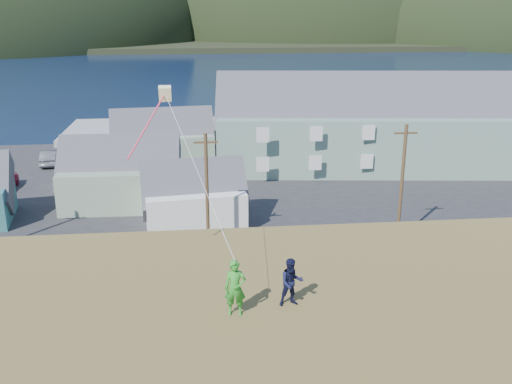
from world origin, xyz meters
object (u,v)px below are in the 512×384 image
kite_flyer_navy (291,282)px  shed_white (194,196)px  lodge (383,125)px  wharf (167,131)px  kite_flyer_green (235,288)px  shed_palegreen_near (121,175)px  shed_palegreen_far (163,139)px

kite_flyer_navy → shed_white: bearing=91.8°
shed_white → kite_flyer_navy: 26.34m
lodge → kite_flyer_navy: (-16.12, -40.05, 3.37)m
lodge → shed_white: size_ratio=4.16×
wharf → shed_white: bearing=-83.7°
wharf → kite_flyer_green: bearing=-85.1°
lodge → shed_white: lodge is taller
wharf → lodge: lodge is taller
shed_palegreen_near → shed_palegreen_far: shed_palegreen_far is taller
lodge → shed_white: bearing=-136.9°
shed_palegreen_near → kite_flyer_green: bearing=-74.9°
wharf → kite_flyer_navy: bearing=-83.3°
wharf → shed_palegreen_far: bearing=-88.5°
kite_flyer_navy → shed_palegreen_far: bearing=92.9°
wharf → shed_white: 33.98m
shed_palegreen_near → kite_flyer_navy: (9.40, -31.00, 5.27)m
kite_flyer_navy → lodge: bearing=62.6°
wharf → shed_palegreen_far: 15.35m
shed_palegreen_far → kite_flyer_green: size_ratio=6.32×
shed_white → shed_palegreen_far: (-3.31, 18.56, 0.37)m
lodge → shed_palegreen_far: bearing=176.1°
wharf → shed_palegreen_far: size_ratio=2.29×
shed_palegreen_near → shed_white: 8.22m
kite_flyer_green → kite_flyer_navy: (1.80, 0.40, -0.11)m
lodge → kite_flyer_green: (-17.92, -40.45, 3.48)m
kite_flyer_green → kite_flyer_navy: bearing=18.5°
shed_palegreen_near → shed_white: size_ratio=1.20×
shed_white → kite_flyer_green: kite_flyer_green is taller
lodge → shed_palegreen_near: (-25.52, -9.06, -1.89)m
shed_white → kite_flyer_navy: size_ratio=5.31×
shed_palegreen_far → kite_flyer_green: 45.07m
shed_palegreen_near → shed_white: shed_palegreen_near is taller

